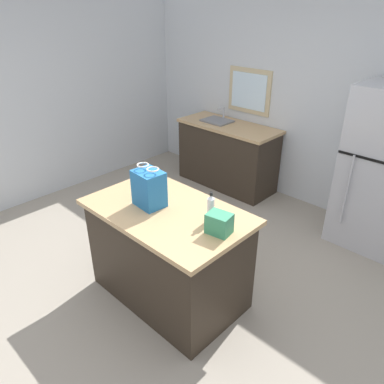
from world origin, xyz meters
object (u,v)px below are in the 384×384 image
(shopping_bag, at_px, (149,188))
(bottle, at_px, (211,208))
(small_box, at_px, (219,223))
(kitchen_island, at_px, (168,254))

(shopping_bag, relative_size, bottle, 1.39)
(small_box, xyz_separation_m, bottle, (-0.15, 0.08, 0.04))
(bottle, bearing_deg, shopping_bag, -163.49)
(small_box, relative_size, bottle, 0.70)
(shopping_bag, bearing_deg, kitchen_island, 16.02)
(kitchen_island, relative_size, small_box, 7.82)
(kitchen_island, height_order, bottle, bottle)
(kitchen_island, bearing_deg, shopping_bag, -163.98)
(small_box, height_order, bottle, bottle)
(shopping_bag, distance_m, bottle, 0.56)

